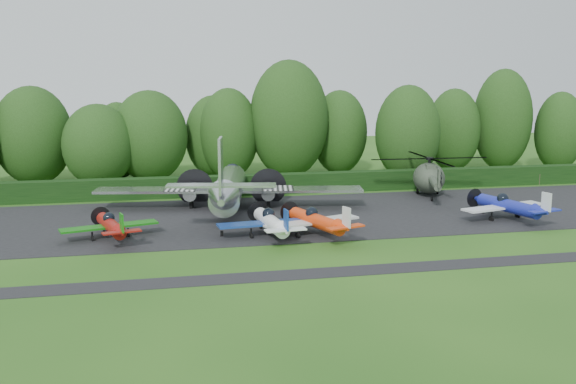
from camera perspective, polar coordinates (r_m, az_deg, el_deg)
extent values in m
plane|color=#225016|center=(45.24, 3.26, -4.85)|extent=(160.00, 160.00, 0.00)
cube|color=black|center=(54.68, 0.54, -2.18)|extent=(70.00, 18.00, 0.01)
cube|color=black|center=(39.71, 5.52, -7.04)|extent=(70.00, 2.00, 0.00)
cube|color=black|center=(65.25, -1.53, -0.14)|extent=(90.00, 1.60, 2.00)
cylinder|color=silver|center=(56.61, -5.29, 0.33)|extent=(2.49, 13.00, 2.49)
cone|color=silver|center=(63.76, -6.04, 1.44)|extent=(2.49, 1.63, 2.49)
cone|color=silver|center=(48.89, -4.25, -0.59)|extent=(2.49, 3.25, 2.49)
sphere|color=black|center=(62.65, -5.95, 1.78)|extent=(1.63, 1.63, 1.63)
cube|color=silver|center=(57.73, -5.41, 0.20)|extent=(23.84, 2.60, 0.24)
cube|color=white|center=(57.40, -9.71, 0.17)|extent=(2.82, 2.71, 0.05)
cube|color=white|center=(58.33, -1.18, 0.47)|extent=(2.82, 2.71, 0.05)
cylinder|color=silver|center=(58.14, -8.87, -0.08)|extent=(1.19, 3.47, 1.19)
cylinder|color=silver|center=(58.88, -2.12, 0.17)|extent=(1.19, 3.47, 1.19)
cylinder|color=black|center=(60.54, -9.00, 0.32)|extent=(3.47, 0.03, 3.47)
cylinder|color=black|center=(61.25, -2.51, 0.56)|extent=(3.47, 0.03, 3.47)
cube|color=silver|center=(47.83, -4.13, 0.63)|extent=(8.13, 1.52, 0.15)
cube|color=silver|center=(47.29, -4.10, 2.37)|extent=(0.20, 2.38, 4.12)
cylinder|color=black|center=(57.94, -8.82, -1.32)|extent=(0.27, 0.98, 0.98)
cylinder|color=black|center=(58.68, -2.04, -1.05)|extent=(0.27, 0.98, 0.98)
cylinder|color=black|center=(48.15, -4.00, -3.68)|extent=(0.20, 0.48, 0.48)
cylinder|color=maroon|center=(48.28, -15.46, -2.89)|extent=(0.96, 5.50, 0.96)
sphere|color=black|center=(48.77, -15.45, -2.22)|extent=(0.84, 0.84, 0.84)
cube|color=#136C10|center=(48.80, -15.42, -2.94)|extent=(7.00, 1.30, 0.14)
cube|color=maroon|center=(45.02, -15.73, -3.52)|extent=(2.60, 0.70, 0.10)
cube|color=#136C10|center=(44.78, -15.78, -2.75)|extent=(0.10, 0.80, 1.30)
cylinder|color=black|center=(51.74, -15.23, -2.02)|extent=(1.50, 0.02, 1.50)
cylinder|color=black|center=(48.89, -16.91, -3.92)|extent=(0.14, 0.44, 0.44)
cylinder|color=black|center=(48.71, -13.86, -3.82)|extent=(0.14, 0.44, 0.44)
cylinder|color=black|center=(51.02, -15.24, -3.27)|extent=(0.12, 0.40, 0.40)
cylinder|color=white|center=(47.13, -1.53, -2.71)|extent=(1.05, 6.03, 1.05)
sphere|color=black|center=(47.65, -1.67, -1.95)|extent=(0.92, 0.92, 0.92)
cube|color=navy|center=(47.69, -1.64, -2.75)|extent=(7.68, 1.43, 0.15)
cube|color=white|center=(43.60, -0.68, -3.40)|extent=(2.85, 0.77, 0.11)
cube|color=navy|center=(43.33, -0.65, -2.52)|extent=(0.11, 0.88, 1.43)
cylinder|color=black|center=(50.87, -2.31, -1.74)|extent=(1.65, 0.02, 1.65)
cylinder|color=black|center=(47.45, -3.29, -3.88)|extent=(0.15, 0.48, 0.48)
cylinder|color=black|center=(47.94, 0.09, -3.72)|extent=(0.15, 0.48, 0.48)
cylinder|color=black|center=(50.10, -2.11, -3.14)|extent=(0.13, 0.44, 0.44)
cylinder|color=red|center=(47.57, 2.55, -2.59)|extent=(1.05, 6.04, 1.05)
sphere|color=black|center=(48.09, 2.36, -1.84)|extent=(0.92, 0.92, 0.92)
cube|color=silver|center=(48.13, 2.38, -2.64)|extent=(7.68, 1.43, 0.15)
cube|color=red|center=(44.10, 3.71, -3.26)|extent=(2.85, 0.77, 0.11)
cube|color=silver|center=(43.84, 3.76, -2.39)|extent=(0.11, 0.88, 1.43)
cylinder|color=black|center=(51.27, 1.47, -1.64)|extent=(1.65, 0.02, 1.65)
cylinder|color=black|center=(47.79, 0.78, -3.76)|extent=(0.15, 0.48, 0.48)
cylinder|color=black|center=(48.48, 4.08, -3.59)|extent=(0.15, 0.48, 0.48)
cylinder|color=black|center=(50.50, 1.74, -3.02)|extent=(0.13, 0.44, 0.44)
cylinder|color=#19239A|center=(55.89, 19.00, -1.18)|extent=(1.08, 6.17, 1.08)
sphere|color=black|center=(56.36, 18.68, -0.55)|extent=(0.94, 0.94, 0.94)
cube|color=silver|center=(56.39, 18.70, -1.24)|extent=(7.85, 1.46, 0.16)
cube|color=#19239A|center=(52.76, 21.06, -1.65)|extent=(2.92, 0.78, 0.11)
cube|color=silver|center=(52.53, 21.17, -0.90)|extent=(0.11, 0.90, 1.46)
cylinder|color=black|center=(59.27, 17.05, -0.44)|extent=(1.68, 0.02, 1.68)
cylinder|color=black|center=(55.65, 17.47, -2.23)|extent=(0.16, 0.49, 0.49)
cylinder|color=black|center=(57.12, 20.03, -2.06)|extent=(0.16, 0.49, 0.49)
cylinder|color=black|center=(58.56, 17.49, -1.64)|extent=(0.13, 0.45, 0.45)
ellipsoid|color=#364132|center=(65.41, 12.41, 1.24)|extent=(3.10, 5.69, 2.97)
cylinder|color=#364132|center=(61.36, 14.12, 0.86)|extent=(0.70, 5.97, 0.70)
cube|color=#364132|center=(58.50, 15.47, 1.24)|extent=(0.12, 0.89, 1.59)
cylinder|color=black|center=(65.20, 12.46, 2.53)|extent=(0.30, 0.30, 0.80)
cylinder|color=black|center=(65.14, 12.48, 2.92)|extent=(0.70, 0.70, 0.25)
cylinder|color=black|center=(65.14, 12.48, 2.92)|extent=(11.93, 11.93, 0.06)
cube|color=#364132|center=(64.52, 12.74, 2.13)|extent=(0.89, 1.99, 0.70)
ellipsoid|color=black|center=(66.83, 11.86, 1.53)|extent=(1.89, 1.89, 1.70)
cylinder|color=black|center=(65.97, 11.29, 0.04)|extent=(0.18, 0.56, 0.56)
cylinder|color=black|center=(66.77, 12.86, 0.10)|extent=(0.18, 0.56, 0.56)
cylinder|color=black|center=(62.82, 13.54, -0.60)|extent=(0.16, 0.48, 0.48)
cylinder|color=#3F3326|center=(74.14, 19.44, 1.01)|extent=(0.12, 0.12, 1.21)
cylinder|color=#3F3326|center=(75.75, 21.41, 1.07)|extent=(0.12, 0.12, 1.21)
cube|color=white|center=(74.83, 20.47, 1.57)|extent=(3.23, 0.08, 1.01)
cylinder|color=black|center=(75.69, -21.54, 1.94)|extent=(0.70, 0.70, 3.53)
ellipsoid|color=#1C3711|center=(75.30, -21.72, 4.68)|extent=(8.39, 8.39, 10.79)
cylinder|color=black|center=(87.61, 22.83, 2.80)|extent=(0.70, 0.70, 3.25)
ellipsoid|color=#1C3711|center=(87.29, 22.98, 4.97)|extent=(5.95, 5.95, 9.93)
cylinder|color=black|center=(78.62, 4.54, 2.84)|extent=(0.70, 0.70, 3.33)
ellipsoid|color=#1C3711|center=(78.26, 4.57, 5.32)|extent=(6.78, 6.78, 10.16)
cylinder|color=black|center=(83.30, 14.39, 2.98)|extent=(0.70, 0.70, 3.37)
ellipsoid|color=#1C3711|center=(82.95, 14.50, 5.36)|extent=(6.60, 6.60, 10.31)
cylinder|color=black|center=(75.00, -5.24, 2.51)|extent=(0.70, 0.70, 3.43)
ellipsoid|color=#1C3711|center=(74.61, -5.29, 5.19)|extent=(6.93, 6.93, 10.48)
cylinder|color=black|center=(77.12, -14.77, 2.23)|extent=(0.70, 0.70, 2.91)
ellipsoid|color=#1C3711|center=(76.77, -14.88, 4.44)|extent=(5.50, 5.50, 8.89)
cylinder|color=black|center=(86.14, 18.37, 3.28)|extent=(0.70, 0.70, 4.17)
ellipsoid|color=#1C3711|center=(85.76, 18.53, 6.12)|extent=(7.24, 7.24, 12.73)
cylinder|color=black|center=(75.24, 0.07, 2.98)|extent=(0.70, 0.70, 4.48)
ellipsoid|color=#1C3711|center=(74.79, 0.07, 6.48)|extent=(9.16, 9.16, 13.68)
cylinder|color=black|center=(75.18, 10.49, 2.44)|extent=(0.70, 0.70, 3.55)
ellipsoid|color=#1C3711|center=(74.78, 10.59, 5.22)|extent=(7.40, 7.40, 10.85)
cylinder|color=black|center=(74.04, -12.08, 2.20)|extent=(0.70, 0.70, 3.36)
ellipsoid|color=#1C3711|center=(73.65, -12.18, 4.86)|extent=(8.40, 8.40, 10.28)
cylinder|color=black|center=(72.42, -16.38, 1.65)|extent=(0.70, 0.70, 2.92)
ellipsoid|color=#1C3711|center=(72.05, -16.50, 4.01)|extent=(7.68, 7.68, 8.91)
cylinder|color=black|center=(76.76, -6.60, 2.55)|extent=(0.70, 0.70, 3.14)
ellipsoid|color=#1C3711|center=(76.40, -6.65, 4.95)|extent=(6.61, 6.61, 9.60)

